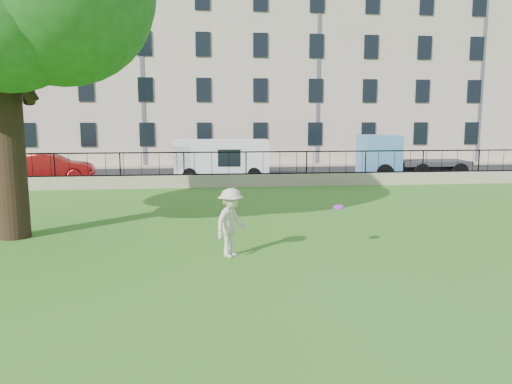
{
  "coord_description": "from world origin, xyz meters",
  "views": [
    {
      "loc": [
        -2.15,
        -12.11,
        3.4
      ],
      "look_at": [
        -0.44,
        3.5,
        1.02
      ],
      "focal_mm": 35.0,
      "sensor_mm": 36.0,
      "label": 1
    }
  ],
  "objects": [
    {
      "name": "frisbee",
      "position": [
        1.3,
        0.1,
        1.11
      ],
      "size": [
        0.32,
        0.32,
        0.12
      ],
      "primitive_type": "cylinder",
      "rotation": [
        0.21,
        -0.14,
        -0.22
      ],
      "color": "purple"
    },
    {
      "name": "red_sedan",
      "position": [
        -10.11,
        15.22,
        0.73
      ],
      "size": [
        4.54,
        1.92,
        1.46
      ],
      "primitive_type": "imported",
      "rotation": [
        0.0,
        0.0,
        1.66
      ],
      "color": "#A51414",
      "rests_on": "street"
    },
    {
      "name": "man",
      "position": [
        -1.46,
        -0.22,
        0.84
      ],
      "size": [
        1.17,
        1.25,
        1.69
      ],
      "primitive_type": "imported",
      "rotation": [
        0.0,
        0.0,
        0.9
      ],
      "color": "beige",
      "rests_on": "ground"
    },
    {
      "name": "building_row",
      "position": [
        0.0,
        27.57,
        6.92
      ],
      "size": [
        56.4,
        10.4,
        13.8
      ],
      "color": "beige",
      "rests_on": "ground"
    },
    {
      "name": "retaining_wall",
      "position": [
        0.0,
        12.0,
        0.3
      ],
      "size": [
        50.0,
        0.4,
        0.6
      ],
      "primitive_type": "cube",
      "color": "tan",
      "rests_on": "ground"
    },
    {
      "name": "ground",
      "position": [
        0.0,
        0.0,
        0.0
      ],
      "size": [
        120.0,
        120.0,
        0.0
      ],
      "primitive_type": "plane",
      "color": "#386F1A",
      "rests_on": "ground"
    },
    {
      "name": "white_van",
      "position": [
        -1.04,
        15.4,
        1.07
      ],
      "size": [
        5.17,
        2.23,
        2.13
      ],
      "primitive_type": "cube",
      "rotation": [
        0.0,
        0.0,
        -0.05
      ],
      "color": "silver",
      "rests_on": "street"
    },
    {
      "name": "blue_truck",
      "position": [
        9.41,
        14.4,
        1.2
      ],
      "size": [
        5.75,
        2.08,
        2.4
      ],
      "primitive_type": "cube",
      "rotation": [
        0.0,
        0.0,
        0.01
      ],
      "color": "#5493C6",
      "rests_on": "street"
    },
    {
      "name": "iron_railing",
      "position": [
        0.0,
        12.0,
        1.15
      ],
      "size": [
        50.0,
        0.05,
        1.13
      ],
      "color": "black",
      "rests_on": "retaining_wall"
    },
    {
      "name": "sidewalk",
      "position": [
        0.0,
        21.9,
        0.06
      ],
      "size": [
        60.0,
        1.4,
        0.12
      ],
      "primitive_type": "cube",
      "color": "tan",
      "rests_on": "ground"
    },
    {
      "name": "street",
      "position": [
        0.0,
        16.7,
        0.01
      ],
      "size": [
        60.0,
        9.0,
        0.01
      ],
      "primitive_type": "cube",
      "color": "black",
      "rests_on": "ground"
    }
  ]
}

